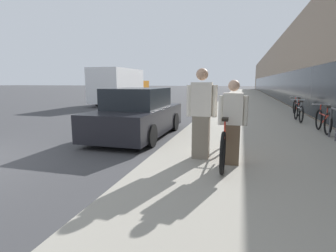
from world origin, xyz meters
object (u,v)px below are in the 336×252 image
Objects in this scene: cruiser_bike_nearest at (323,121)px; moving_truck at (121,87)px; person_bystander at (201,114)px; tandem_bicycle at (226,140)px; bike_rack_hoop at (334,120)px; cruiser_bike_middle at (299,112)px; person_rider at (232,123)px; parked_sedan_curbside at (138,115)px; cruiser_bike_farthest at (297,107)px.

cruiser_bike_nearest is 14.10m from moving_truck.
tandem_bicycle is at bearing 10.11° from person_bystander.
tandem_bicycle is at bearing -135.26° from bike_rack_hoop.
cruiser_bike_nearest is at bearing 53.51° from tandem_bicycle.
cruiser_bike_middle is at bearing 67.72° from tandem_bicycle.
person_rider is 0.97× the size of cruiser_bike_nearest.
person_rider is at bearing -40.21° from parked_sedan_curbside.
person_bystander is 4.26m from bike_rack_hoop.
tandem_bicycle is 1.68× the size of person_rider.
moving_truck reaches higher than person_bystander.
person_rider is at bearing -70.25° from tandem_bicycle.
bike_rack_hoop is 0.51× the size of cruiser_bike_farthest.
cruiser_bike_nearest is 5.72m from parked_sedan_curbside.
moving_truck is at bearing 123.74° from tandem_bicycle.
tandem_bicycle reaches higher than cruiser_bike_farthest.
cruiser_bike_middle is at bearing 69.74° from person_rider.
bike_rack_hoop is 14.72m from moving_truck.
cruiser_bike_middle is at bearing 96.05° from cruiser_bike_nearest.
person_rider is 0.68m from person_bystander.
parked_sedan_curbside is at bearing 139.79° from person_rider.
tandem_bicycle is at bearing -56.26° from moving_truck.
person_rider is 0.87× the size of person_bystander.
parked_sedan_curbside reaches higher than bike_rack_hoop.
moving_truck is (-5.54, 10.33, 0.64)m from parked_sedan_curbside.
parked_sedan_curbside is (-2.76, 2.10, 0.17)m from tandem_bicycle.
cruiser_bike_middle is (2.35, 6.38, -0.44)m from person_rider.
parked_sedan_curbside is (-2.88, 2.44, -0.24)m from person_rider.
cruiser_bike_nearest is at bearing -91.05° from cruiser_bike_farthest.
tandem_bicycle is 3.82m from bike_rack_hoop.
cruiser_bike_nearest is at bearing -83.95° from cruiser_bike_middle.
cruiser_bike_middle is at bearing 64.12° from person_bystander.
parked_sedan_curbside is at bearing -163.92° from cruiser_bike_nearest.
cruiser_bike_farthest is (0.08, 4.57, -0.00)m from cruiser_bike_nearest.
moving_truck is at bearing 149.33° from cruiser_bike_middle.
person_rider reaches higher than cruiser_bike_nearest.
cruiser_bike_middle is 0.40× the size of parked_sedan_curbside.
cruiser_bike_nearest is (2.73, 3.68, -0.03)m from tandem_bicycle.
person_rider is 3.78m from parked_sedan_curbside.
cruiser_bike_farthest is at bearing 88.99° from bike_rack_hoop.
parked_sedan_curbside is 0.66× the size of moving_truck.
moving_truck reaches higher than cruiser_bike_middle.
cruiser_bike_middle is 0.99× the size of cruiser_bike_farthest.
moving_truck is at bearing 138.49° from bike_rack_hoop.
person_rider reaches higher than tandem_bicycle.
parked_sedan_curbside is (-5.49, -1.58, 0.20)m from cruiser_bike_nearest.
cruiser_bike_nearest is 0.40× the size of parked_sedan_curbside.
tandem_bicycle is 0.43× the size of moving_truck.
cruiser_bike_middle is at bearing 94.01° from bike_rack_hoop.
tandem_bicycle is at bearing -112.28° from cruiser_bike_middle.
tandem_bicycle reaches higher than cruiser_bike_middle.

